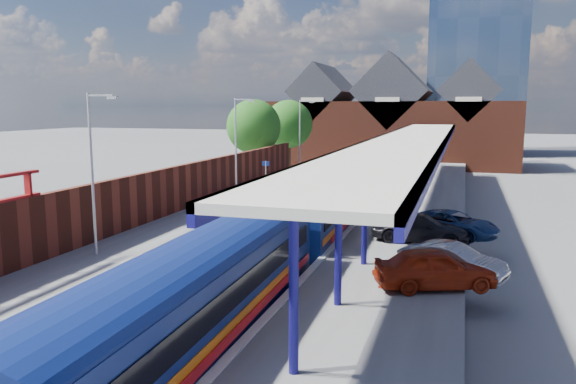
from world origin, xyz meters
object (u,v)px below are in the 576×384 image
platform_sign (266,172)px  parked_car_dark (420,228)px  parked_car_silver (452,261)px  parked_car_blue (452,224)px  train (355,182)px  lamp_post_d (301,132)px  parked_car_red (435,268)px  lamp_post_c (238,142)px  lamp_post_b (94,164)px

platform_sign → parked_car_dark: 16.49m
parked_car_silver → parked_car_blue: bearing=20.6°
parked_car_silver → parked_car_blue: (-0.14, 7.22, -0.02)m
train → platform_sign: (-6.49, -0.53, 0.57)m
parked_car_silver → parked_car_dark: parked_car_dark is taller
lamp_post_d → parked_car_silver: (14.86, -30.87, -3.34)m
parked_car_dark → parked_car_blue: bearing=-38.2°
platform_sign → parked_car_red: 22.44m
lamp_post_c → platform_sign: 3.34m
parked_car_red → parked_car_blue: (0.42, 8.65, -0.09)m
platform_sign → parked_car_red: (12.94, -18.30, -0.96)m
platform_sign → parked_car_silver: 21.63m
lamp_post_b → lamp_post_c: same height
lamp_post_b → train: bearing=67.0°
lamp_post_b → parked_car_dark: bearing=26.6°
lamp_post_b → parked_car_silver: 15.27m
lamp_post_d → parked_car_red: bearing=-66.1°
parked_car_dark → lamp_post_b: bearing=118.8°
train → parked_car_blue: bearing=-56.0°
lamp_post_c → platform_sign: (1.36, 2.00, -2.30)m
train → parked_car_dark: 13.07m
lamp_post_d → parked_car_red: (14.30, -32.30, -3.26)m
platform_sign → lamp_post_d: bearing=95.6°
parked_car_dark → parked_car_blue: parked_car_dark is taller
lamp_post_b → parked_car_dark: (13.28, 6.65, -3.32)m
parked_car_silver → parked_car_blue: size_ratio=0.87×
lamp_post_d → parked_car_silver: 34.43m
parked_car_silver → train: bearing=41.4°
train → parked_car_silver: train is taller
lamp_post_c → parked_car_red: (14.30, -16.30, -3.26)m
lamp_post_d → parked_car_blue: size_ratio=1.53×
parked_car_dark → train: bearing=26.7°
train → parked_car_blue: (6.87, -10.19, -0.49)m
parked_car_red → parked_car_blue: 8.66m
train → parked_car_silver: bearing=-68.1°
lamp_post_b → lamp_post_c: size_ratio=1.00×
train → lamp_post_d: size_ratio=9.42×
platform_sign → parked_car_blue: platform_sign is taller
lamp_post_d → parked_car_silver: size_ratio=1.76×
parked_car_silver → lamp_post_b: bearing=113.8°
train → parked_car_red: bearing=-71.1°
lamp_post_b → parked_car_silver: lamp_post_b is taller
lamp_post_b → parked_car_red: size_ratio=1.63×
lamp_post_c → parked_car_red: 21.93m
lamp_post_d → parked_car_red: size_ratio=1.63×
lamp_post_b → parked_car_red: lamp_post_b is taller
train → parked_car_silver: (7.01, -17.41, -0.47)m
train → platform_sign: bearing=-175.3°
lamp_post_b → parked_car_silver: size_ratio=1.76×
platform_sign → parked_car_blue: bearing=-35.9°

